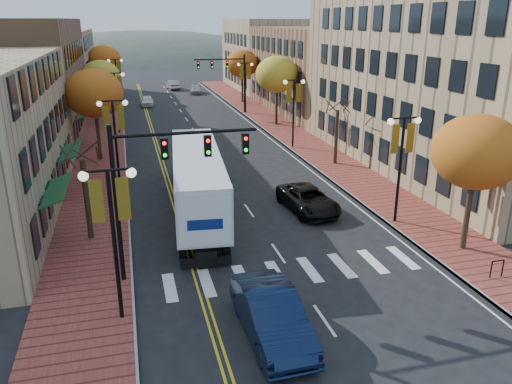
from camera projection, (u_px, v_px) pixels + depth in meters
ground at (306, 294)px, 20.95m from camera, size 200.00×200.00×0.00m
sidewalk_left at (104, 137)px, 48.46m from camera, size 4.00×85.00×0.15m
sidewalk_right at (280, 128)px, 52.78m from camera, size 4.00×85.00×0.15m
building_left_mid at (13, 79)px, 47.97m from camera, size 12.00×24.00×11.00m
building_left_far at (47, 65)px, 71.06m from camera, size 12.00×26.00×9.50m
building_right_near at (467, 67)px, 37.54m from camera, size 15.00×28.00×15.00m
building_right_mid at (331, 70)px, 62.12m from camera, size 15.00×24.00×10.00m
building_right_far at (279, 54)px, 82.06m from camera, size 15.00×20.00×11.00m
tree_left_a at (87, 199)px, 25.36m from camera, size 0.28×0.28×4.20m
tree_left_b at (94, 93)px, 38.94m from camera, size 4.48×4.48×7.21m
tree_left_c at (101, 77)px, 53.69m from camera, size 4.16×4.16×6.69m
tree_left_d at (104, 59)px, 69.96m from camera, size 4.61×4.61×7.42m
tree_right_a at (477, 152)px, 23.27m from camera, size 4.16×4.16×6.69m
tree_right_b at (336, 137)px, 38.82m from camera, size 0.28×0.28×4.20m
tree_right_c at (277, 74)px, 52.39m from camera, size 4.48×4.48×7.21m
tree_right_d at (242, 64)px, 67.06m from camera, size 4.35×4.35×7.00m
lamp_left_a at (112, 216)px, 17.74m from camera, size 1.96×0.36×6.05m
lamp_left_b at (115, 127)px, 32.36m from camera, size 1.96×0.36×6.05m
lamp_left_c at (116, 91)px, 48.81m from camera, size 1.96×0.36×6.05m
lamp_left_d at (116, 73)px, 65.26m from camera, size 1.96×0.36×6.05m
lamp_right_a at (402, 150)px, 26.82m from camera, size 1.96×0.36×6.05m
lamp_right_b at (294, 100)px, 43.27m from camera, size 1.96×0.36×6.05m
lamp_right_c at (245, 78)px, 59.72m from camera, size 1.96×0.36×6.05m
traffic_mast_near at (161, 172)px, 20.76m from camera, size 6.10×0.35×7.00m
traffic_mast_far at (229, 73)px, 59.02m from camera, size 6.10×0.34×7.00m
semi_truck at (196, 175)px, 29.20m from camera, size 3.98×15.94×3.94m
navy_sedan at (271, 315)px, 17.90m from camera, size 2.01×5.45×1.78m
black_suv at (308, 199)px, 29.85m from camera, size 2.83×5.40×1.45m
car_far_white at (147, 101)px, 66.06m from camera, size 1.84×4.11×1.37m
car_far_silver at (196, 89)px, 77.43m from camera, size 2.36×4.66×1.29m
car_far_oncoming at (173, 85)px, 81.93m from camera, size 2.01×4.70×1.51m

